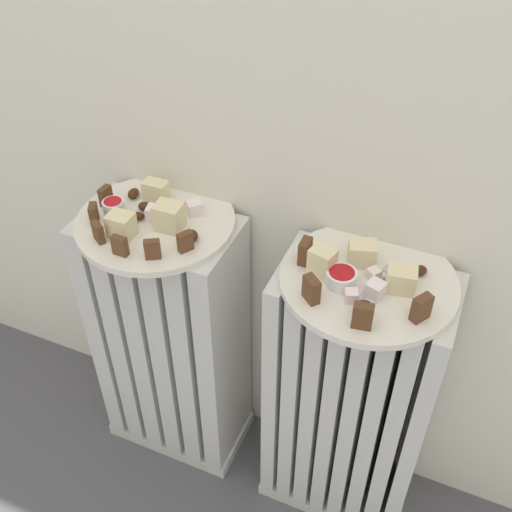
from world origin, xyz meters
The scene contains 34 objects.
radiator_left centered at (-0.19, 0.28, 0.30)m, with size 0.30×0.17×0.61m.
radiator_right centered at (0.19, 0.28, 0.30)m, with size 0.30×0.17×0.61m.
plate_left centered at (-0.19, 0.28, 0.62)m, with size 0.28×0.28×0.01m, color silver.
plate_right centered at (0.19, 0.28, 0.62)m, with size 0.28×0.28×0.01m, color silver.
dark_cake_slice_left_0 centered at (-0.29, 0.29, 0.64)m, with size 0.03×0.01×0.04m, color #56351E.
dark_cake_slice_left_1 centered at (-0.28, 0.23, 0.64)m, with size 0.03×0.01×0.04m, color #56351E.
dark_cake_slice_left_2 centered at (-0.25, 0.19, 0.64)m, with size 0.03×0.01×0.04m, color #56351E.
dark_cake_slice_left_3 centered at (-0.19, 0.18, 0.64)m, with size 0.03×0.01×0.04m, color #56351E.
dark_cake_slice_left_4 centered at (-0.14, 0.19, 0.64)m, with size 0.03×0.01×0.04m, color #56351E.
dark_cake_slice_left_5 centered at (-0.10, 0.23, 0.64)m, with size 0.03×0.01×0.04m, color #56351E.
marble_cake_slice_left_0 centered at (-0.16, 0.27, 0.65)m, with size 0.05×0.04×0.05m, color beige.
marble_cake_slice_left_1 centered at (-0.22, 0.22, 0.65)m, with size 0.04×0.03×0.04m, color beige.
marble_cake_slice_left_2 centered at (-0.22, 0.33, 0.64)m, with size 0.04×0.03×0.04m, color beige.
turkish_delight_left_0 centered at (-0.19, 0.28, 0.64)m, with size 0.03×0.03×0.03m, color white.
turkish_delight_left_1 centered at (-0.14, 0.32, 0.64)m, with size 0.02×0.02×0.02m, color white.
medjool_date_left_0 centered at (-0.22, 0.27, 0.63)m, with size 0.03×0.01×0.02m, color #3D1E0F.
medjool_date_left_1 centered at (-0.10, 0.26, 0.63)m, with size 0.03×0.02×0.02m, color #3D1E0F.
medjool_date_left_2 centered at (-0.22, 0.30, 0.63)m, with size 0.02×0.02×0.02m, color #3D1E0F.
medjool_date_left_3 centered at (-0.26, 0.32, 0.63)m, with size 0.03×0.02×0.02m, color #3D1E0F.
jam_bowl_left centered at (-0.27, 0.27, 0.64)m, with size 0.04×0.04×0.03m.
dark_cake_slice_right_0 centered at (0.09, 0.28, 0.64)m, with size 0.03×0.02×0.04m, color #56351E.
dark_cake_slice_right_1 centered at (0.12, 0.20, 0.64)m, with size 0.03×0.02×0.04m, color #56351E.
dark_cake_slice_right_2 centered at (0.21, 0.18, 0.64)m, with size 0.03×0.02×0.04m, color #56351E.
dark_cake_slice_right_3 centered at (0.28, 0.22, 0.64)m, with size 0.03×0.02×0.04m, color #56351E.
marble_cake_slice_right_0 centered at (0.24, 0.27, 0.64)m, with size 0.04×0.04×0.04m, color beige.
marble_cake_slice_right_1 centered at (0.17, 0.31, 0.64)m, with size 0.04×0.04×0.04m, color beige.
marble_cake_slice_right_2 centered at (0.12, 0.26, 0.65)m, with size 0.04×0.03×0.05m, color beige.
turkish_delight_right_0 centered at (0.20, 0.28, 0.63)m, with size 0.02×0.02×0.02m, color white.
turkish_delight_right_1 centered at (0.18, 0.22, 0.63)m, with size 0.02×0.02×0.02m, color white.
turkish_delight_right_2 centered at (0.21, 0.24, 0.64)m, with size 0.03×0.03×0.03m, color white.
medjool_date_right_0 centered at (0.20, 0.21, 0.63)m, with size 0.03×0.02×0.02m, color #3D1E0F.
medjool_date_right_1 centered at (0.26, 0.32, 0.63)m, with size 0.02×0.02×0.02m, color #3D1E0F.
jam_bowl_right centered at (0.15, 0.25, 0.64)m, with size 0.05×0.05×0.02m.
fork centered at (0.21, 0.28, 0.63)m, with size 0.05×0.10×0.00m.
Camera 1 is at (0.30, -0.43, 1.27)m, focal length 42.84 mm.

